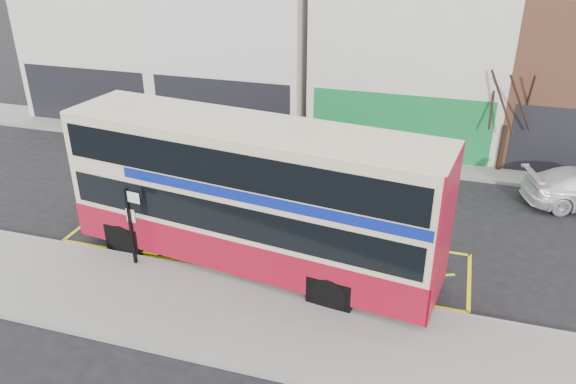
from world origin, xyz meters
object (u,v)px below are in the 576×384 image
(double_decker_bus, at_px, (252,194))
(street_tree_left, at_px, (48,39))
(car_silver, at_px, (126,130))
(bus_stop_post, at_px, (131,219))
(street_tree_right, at_px, (513,84))
(car_grey, at_px, (317,154))

(double_decker_bus, height_order, street_tree_left, street_tree_left)
(double_decker_bus, distance_m, car_silver, 13.50)
(bus_stop_post, distance_m, car_silver, 12.04)
(street_tree_right, bearing_deg, car_silver, -175.00)
(car_grey, height_order, street_tree_left, street_tree_left)
(double_decker_bus, distance_m, bus_stop_post, 3.93)
(street_tree_left, relative_size, street_tree_right, 1.05)
(car_grey, xyz_separation_m, street_tree_left, (-16.40, 3.15, 3.70))
(street_tree_left, xyz_separation_m, street_tree_right, (24.44, -1.39, -0.21))
(bus_stop_post, xyz_separation_m, street_tree_left, (-12.79, 13.04, 2.49))
(double_decker_bus, bearing_deg, car_silver, 146.86)
(double_decker_bus, relative_size, bus_stop_post, 4.54)
(car_silver, height_order, car_grey, car_silver)
(bus_stop_post, bearing_deg, car_silver, 130.26)
(street_tree_right, bearing_deg, car_grey, -167.66)
(bus_stop_post, bearing_deg, street_tree_right, 52.30)
(bus_stop_post, relative_size, street_tree_left, 0.43)
(bus_stop_post, bearing_deg, double_decker_bus, 27.77)
(bus_stop_post, distance_m, street_tree_right, 16.63)
(street_tree_left, bearing_deg, street_tree_right, -3.27)
(street_tree_right, bearing_deg, double_decker_bus, -127.97)
(double_decker_bus, distance_m, street_tree_right, 13.15)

